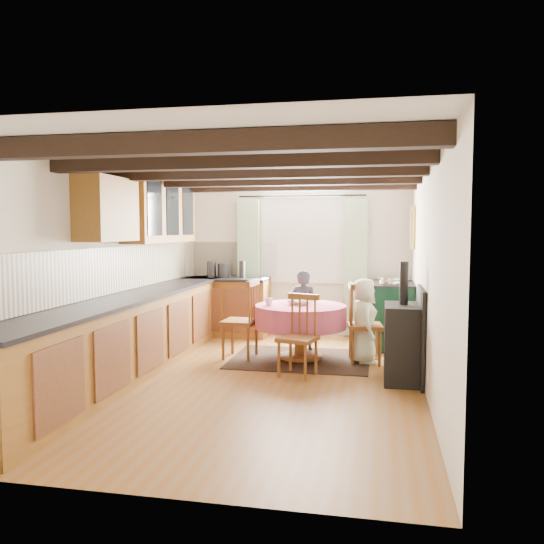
% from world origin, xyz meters
% --- Properties ---
extents(floor, '(3.60, 5.50, 0.00)m').
position_xyz_m(floor, '(0.00, 0.00, 0.00)').
color(floor, brown).
rests_on(floor, ground).
extents(ceiling, '(3.60, 5.50, 0.00)m').
position_xyz_m(ceiling, '(0.00, 0.00, 2.40)').
color(ceiling, white).
rests_on(ceiling, ground).
extents(wall_back, '(3.60, 0.00, 2.40)m').
position_xyz_m(wall_back, '(0.00, 2.75, 1.20)').
color(wall_back, silver).
rests_on(wall_back, ground).
extents(wall_front, '(3.60, 0.00, 2.40)m').
position_xyz_m(wall_front, '(0.00, -2.75, 1.20)').
color(wall_front, silver).
rests_on(wall_front, ground).
extents(wall_left, '(0.00, 5.50, 2.40)m').
position_xyz_m(wall_left, '(-1.80, 0.00, 1.20)').
color(wall_left, silver).
rests_on(wall_left, ground).
extents(wall_right, '(0.00, 5.50, 2.40)m').
position_xyz_m(wall_right, '(1.80, 0.00, 1.20)').
color(wall_right, silver).
rests_on(wall_right, ground).
extents(beam_a, '(3.60, 0.16, 0.16)m').
position_xyz_m(beam_a, '(0.00, -2.00, 2.31)').
color(beam_a, black).
rests_on(beam_a, ceiling).
extents(beam_b, '(3.60, 0.16, 0.16)m').
position_xyz_m(beam_b, '(0.00, -1.00, 2.31)').
color(beam_b, black).
rests_on(beam_b, ceiling).
extents(beam_c, '(3.60, 0.16, 0.16)m').
position_xyz_m(beam_c, '(0.00, 0.00, 2.31)').
color(beam_c, black).
rests_on(beam_c, ceiling).
extents(beam_d, '(3.60, 0.16, 0.16)m').
position_xyz_m(beam_d, '(0.00, 1.00, 2.31)').
color(beam_d, black).
rests_on(beam_d, ceiling).
extents(beam_e, '(3.60, 0.16, 0.16)m').
position_xyz_m(beam_e, '(0.00, 2.00, 2.31)').
color(beam_e, black).
rests_on(beam_e, ceiling).
extents(splash_left, '(0.02, 4.50, 0.55)m').
position_xyz_m(splash_left, '(-1.78, 0.30, 1.20)').
color(splash_left, beige).
rests_on(splash_left, wall_left).
extents(splash_back, '(1.40, 0.02, 0.55)m').
position_xyz_m(splash_back, '(-1.00, 2.73, 1.20)').
color(splash_back, beige).
rests_on(splash_back, wall_back).
extents(base_cabinet_left, '(0.60, 5.30, 0.88)m').
position_xyz_m(base_cabinet_left, '(-1.50, 0.00, 0.44)').
color(base_cabinet_left, brown).
rests_on(base_cabinet_left, floor).
extents(base_cabinet_back, '(1.30, 0.60, 0.88)m').
position_xyz_m(base_cabinet_back, '(-1.05, 2.45, 0.44)').
color(base_cabinet_back, brown).
rests_on(base_cabinet_back, floor).
extents(worktop_left, '(0.64, 5.30, 0.04)m').
position_xyz_m(worktop_left, '(-1.48, 0.00, 0.90)').
color(worktop_left, black).
rests_on(worktop_left, base_cabinet_left).
extents(worktop_back, '(1.30, 0.64, 0.04)m').
position_xyz_m(worktop_back, '(-1.05, 2.43, 0.90)').
color(worktop_back, black).
rests_on(worktop_back, base_cabinet_back).
extents(wall_cabinet_glass, '(0.34, 1.80, 0.90)m').
position_xyz_m(wall_cabinet_glass, '(-1.63, 1.20, 1.95)').
color(wall_cabinet_glass, brown).
rests_on(wall_cabinet_glass, wall_left).
extents(wall_cabinet_solid, '(0.34, 0.90, 0.70)m').
position_xyz_m(wall_cabinet_solid, '(-1.63, -0.30, 1.90)').
color(wall_cabinet_solid, brown).
rests_on(wall_cabinet_solid, wall_left).
extents(window_frame, '(1.34, 0.03, 1.54)m').
position_xyz_m(window_frame, '(0.10, 2.73, 1.60)').
color(window_frame, white).
rests_on(window_frame, wall_back).
extents(window_pane, '(1.20, 0.01, 1.40)m').
position_xyz_m(window_pane, '(0.10, 2.74, 1.60)').
color(window_pane, white).
rests_on(window_pane, wall_back).
extents(curtain_left, '(0.35, 0.10, 2.10)m').
position_xyz_m(curtain_left, '(-0.75, 2.65, 1.10)').
color(curtain_left, '#A0B894').
rests_on(curtain_left, wall_back).
extents(curtain_right, '(0.35, 0.10, 2.10)m').
position_xyz_m(curtain_right, '(0.95, 2.65, 1.10)').
color(curtain_right, '#A0B894').
rests_on(curtain_right, wall_back).
extents(curtain_rod, '(2.00, 0.03, 0.03)m').
position_xyz_m(curtain_rod, '(0.10, 2.65, 2.20)').
color(curtain_rod, black).
rests_on(curtain_rod, wall_back).
extents(wall_picture, '(0.04, 0.50, 0.60)m').
position_xyz_m(wall_picture, '(1.77, 2.30, 1.70)').
color(wall_picture, gold).
rests_on(wall_picture, wall_right).
extents(wall_plate, '(0.30, 0.02, 0.30)m').
position_xyz_m(wall_plate, '(1.05, 2.72, 1.70)').
color(wall_plate, silver).
rests_on(wall_plate, wall_back).
extents(rug, '(1.76, 1.37, 0.01)m').
position_xyz_m(rug, '(0.33, 1.04, 0.01)').
color(rug, black).
rests_on(rug, floor).
extents(dining_table, '(1.18, 1.18, 0.71)m').
position_xyz_m(dining_table, '(0.33, 1.04, 0.35)').
color(dining_table, '#CA3062').
rests_on(dining_table, floor).
extents(chair_near, '(0.50, 0.52, 0.94)m').
position_xyz_m(chair_near, '(0.41, 0.24, 0.47)').
color(chair_near, brown).
rests_on(chair_near, floor).
extents(chair_left, '(0.49, 0.47, 1.03)m').
position_xyz_m(chair_left, '(-0.46, 0.98, 0.52)').
color(chair_left, brown).
rests_on(chair_left, floor).
extents(chair_right, '(0.51, 0.49, 1.02)m').
position_xyz_m(chair_right, '(1.15, 1.03, 0.51)').
color(chair_right, brown).
rests_on(chair_right, floor).
extents(aga_range, '(0.66, 1.02, 0.94)m').
position_xyz_m(aga_range, '(1.47, 2.09, 0.47)').
color(aga_range, black).
rests_on(aga_range, floor).
extents(cast_iron_stove, '(0.40, 0.66, 1.33)m').
position_xyz_m(cast_iron_stove, '(1.58, 0.26, 0.66)').
color(cast_iron_stove, black).
rests_on(cast_iron_stove, floor).
extents(child_far, '(0.44, 0.32, 1.12)m').
position_xyz_m(child_far, '(0.28, 1.62, 0.56)').
color(child_far, '#2E333E').
rests_on(child_far, floor).
extents(child_right, '(0.45, 0.59, 1.07)m').
position_xyz_m(child_right, '(1.13, 1.02, 0.53)').
color(child_right, beige).
rests_on(child_right, floor).
extents(bowl_a, '(0.30, 0.30, 0.05)m').
position_xyz_m(bowl_a, '(0.33, 1.07, 0.74)').
color(bowl_a, silver).
rests_on(bowl_a, dining_table).
extents(bowl_b, '(0.21, 0.21, 0.06)m').
position_xyz_m(bowl_b, '(0.24, 1.09, 0.74)').
color(bowl_b, silver).
rests_on(bowl_b, dining_table).
extents(cup, '(0.11, 0.11, 0.10)m').
position_xyz_m(cup, '(-0.07, 0.95, 0.76)').
color(cup, silver).
rests_on(cup, dining_table).
extents(canister_tall, '(0.15, 0.15, 0.25)m').
position_xyz_m(canister_tall, '(-1.30, 2.42, 1.05)').
color(canister_tall, '#262628').
rests_on(canister_tall, worktop_back).
extents(canister_wide, '(0.20, 0.20, 0.22)m').
position_xyz_m(canister_wide, '(-1.10, 2.44, 1.03)').
color(canister_wide, '#262628').
rests_on(canister_wide, worktop_back).
extents(canister_slim, '(0.10, 0.10, 0.27)m').
position_xyz_m(canister_slim, '(-0.80, 2.42, 1.05)').
color(canister_slim, '#262628').
rests_on(canister_slim, worktop_back).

